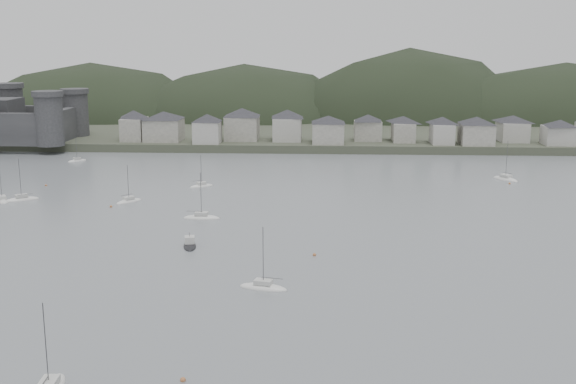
{
  "coord_description": "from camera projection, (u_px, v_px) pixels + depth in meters",
  "views": [
    {
      "loc": [
        8.15,
        -85.73,
        40.49
      ],
      "look_at": [
        0.0,
        75.0,
        6.0
      ],
      "focal_mm": 43.89,
      "sensor_mm": 36.0,
      "label": 1
    }
  ],
  "objects": [
    {
      "name": "ground",
      "position": [
        259.0,
        356.0,
        92.61
      ],
      "size": [
        900.0,
        900.0,
        0.0
      ],
      "primitive_type": "plane",
      "color": "slate",
      "rests_on": "ground"
    },
    {
      "name": "far_shore_land",
      "position": [
        309.0,
        115.0,
        380.37
      ],
      "size": [
        900.0,
        250.0,
        3.0
      ],
      "primitive_type": "cube",
      "color": "#383D2D",
      "rests_on": "ground"
    },
    {
      "name": "forested_ridge",
      "position": [
        317.0,
        145.0,
        357.81
      ],
      "size": [
        851.55,
        103.94,
        102.57
      ],
      "color": "black",
      "rests_on": "ground"
    },
    {
      "name": "waterfront_town",
      "position": [
        435.0,
        127.0,
        267.33
      ],
      "size": [
        451.48,
        28.46,
        12.92
      ],
      "color": "gray",
      "rests_on": "far_shore_land"
    },
    {
      "name": "moored_fleet",
      "position": [
        231.0,
        242.0,
        144.17
      ],
      "size": [
        239.81,
        177.62,
        13.2
      ],
      "color": "silver",
      "rests_on": "ground"
    },
    {
      "name": "motor_launch_far",
      "position": [
        190.0,
        245.0,
        141.62
      ],
      "size": [
        3.84,
        7.38,
        3.7
      ],
      "rotation": [
        0.0,
        0.0,
        3.34
      ],
      "color": "black",
      "rests_on": "ground"
    },
    {
      "name": "mooring_buoys",
      "position": [
        267.0,
        234.0,
        150.47
      ],
      "size": [
        169.43,
        125.46,
        0.7
      ],
      "color": "#AD6739",
      "rests_on": "ground"
    }
  ]
}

